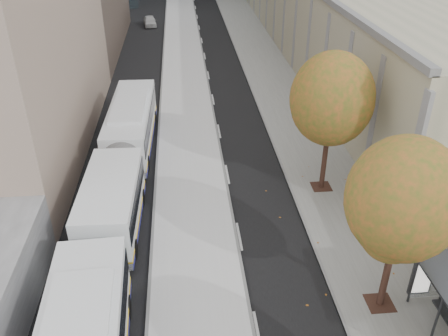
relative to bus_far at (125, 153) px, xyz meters
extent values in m
cube|color=silver|center=(3.79, 10.61, -1.52)|extent=(4.25, 150.00, 0.15)
cube|color=gray|center=(11.79, 10.61, -1.55)|extent=(4.75, 150.00, 0.08)
cylinder|color=black|center=(11.27, -11.39, 0.11)|extent=(0.28, 0.28, 3.24)
sphere|color=#355E1B|center=(11.27, -11.39, 3.67)|extent=(4.20, 4.20, 4.20)
cylinder|color=black|center=(11.27, -2.39, 0.18)|extent=(0.28, 0.28, 3.38)
sphere|color=#355E1B|center=(11.27, -2.39, 3.89)|extent=(4.40, 4.40, 4.40)
cube|color=white|center=(0.00, 0.01, -0.14)|extent=(3.01, 17.53, 2.91)
cube|color=black|center=(0.00, 0.01, 0.40)|extent=(3.05, 16.83, 1.01)
cube|color=#10664D|center=(0.00, -8.70, -0.47)|extent=(1.84, 0.11, 1.13)
imported|color=beige|center=(-0.16, 37.00, -0.97)|extent=(1.87, 3.77, 1.24)
camera|label=1|loc=(3.55, -24.82, 13.21)|focal=38.00mm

